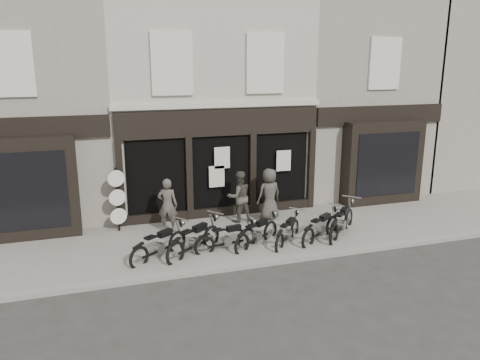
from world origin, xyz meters
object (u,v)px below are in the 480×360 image
object	(u,v)px
motorcycle_6	(342,224)
man_centre	(239,197)
motorcycle_3	(257,235)
motorcycle_2	(227,240)
motorcycle_0	(159,247)
advert_sign_post	(118,203)
motorcycle_4	(288,234)
man_left	(168,205)
motorcycle_1	(195,242)
motorcycle_5	(321,230)
man_right	(269,194)

from	to	relation	value
motorcycle_6	man_centre	world-z (taller)	man_centre
motorcycle_3	motorcycle_2	bearing A→B (deg)	149.92
motorcycle_0	motorcycle_2	bearing A→B (deg)	-35.92
advert_sign_post	motorcycle_6	bearing A→B (deg)	-31.33
motorcycle_4	man_left	size ratio (longest dim) A/B	0.91
motorcycle_4	motorcycle_1	bearing A→B (deg)	132.26
motorcycle_1	man_centre	distance (m)	3.07
motorcycle_0	motorcycle_4	xyz separation A→B (m)	(3.89, -0.06, -0.02)
advert_sign_post	motorcycle_5	bearing A→B (deg)	-35.19
motorcycle_3	man_left	distance (m)	3.13
motorcycle_5	motorcycle_3	bearing A→B (deg)	142.02
man_right	advert_sign_post	xyz separation A→B (m)	(-5.07, 0.37, 0.06)
motorcycle_5	advert_sign_post	world-z (taller)	advert_sign_post
motorcycle_0	man_left	size ratio (longest dim) A/B	1.05
motorcycle_6	motorcycle_5	bearing A→B (deg)	147.70
motorcycle_5	man_right	world-z (taller)	man_right
motorcycle_5	motorcycle_2	bearing A→B (deg)	144.83
motorcycle_5	man_left	distance (m)	4.93
motorcycle_2	man_right	size ratio (longest dim) A/B	1.11
motorcycle_2	motorcycle_4	bearing A→B (deg)	-11.02
motorcycle_6	advert_sign_post	xyz separation A→B (m)	(-6.76, 2.43, 0.64)
man_centre	motorcycle_0	bearing A→B (deg)	30.92
motorcycle_1	man_right	world-z (taller)	man_right
man_centre	motorcycle_4	bearing A→B (deg)	105.85
motorcycle_3	man_left	size ratio (longest dim) A/B	1.05
advert_sign_post	man_left	bearing A→B (deg)	-28.94
man_left	advert_sign_post	bearing A→B (deg)	3.64
motorcycle_5	motorcycle_0	bearing A→B (deg)	145.23
motorcycle_1	advert_sign_post	size ratio (longest dim) A/B	0.88
motorcycle_4	man_centre	size ratio (longest dim) A/B	0.90
advert_sign_post	motorcycle_0	bearing A→B (deg)	-80.25
motorcycle_4	motorcycle_6	bearing A→B (deg)	-44.25
advert_sign_post	motorcycle_2	bearing A→B (deg)	-51.94
man_right	motorcycle_0	bearing A→B (deg)	14.55
motorcycle_6	advert_sign_post	size ratio (longest dim) A/B	0.84
motorcycle_2	motorcycle_3	distance (m)	0.96
motorcycle_0	motorcycle_1	bearing A→B (deg)	-36.54
motorcycle_1	motorcycle_3	bearing A→B (deg)	-35.09
motorcycle_3	motorcycle_4	bearing A→B (deg)	-39.85
man_right	motorcycle_6	bearing A→B (deg)	116.95
motorcycle_5	man_right	bearing A→B (deg)	78.14
motorcycle_0	man_right	xyz separation A→B (m)	(4.11, 2.09, 0.62)
man_centre	motorcycle_2	bearing A→B (deg)	59.49
motorcycle_1	motorcycle_6	distance (m)	4.79
motorcycle_0	motorcycle_3	bearing A→B (deg)	-34.29
motorcycle_6	advert_sign_post	world-z (taller)	advert_sign_post
man_centre	man_left	bearing A→B (deg)	-0.11
man_right	motorcycle_5	bearing A→B (deg)	98.90
motorcycle_1	motorcycle_4	world-z (taller)	motorcycle_1
motorcycle_0	motorcycle_3	world-z (taller)	motorcycle_0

